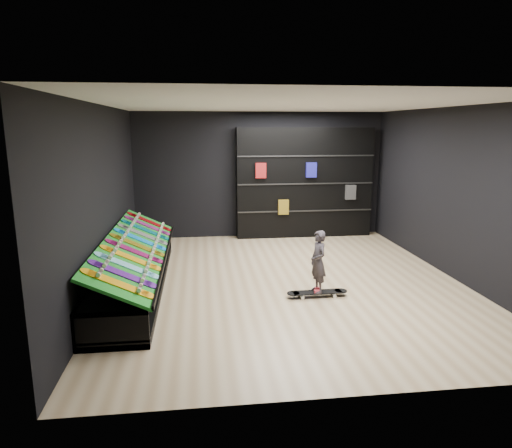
{
  "coord_description": "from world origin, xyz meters",
  "views": [
    {
      "loc": [
        -1.45,
        -7.46,
        2.65
      ],
      "look_at": [
        -0.5,
        0.2,
        1.0
      ],
      "focal_mm": 32.0,
      "sensor_mm": 36.0,
      "label": 1
    }
  ],
  "objects": [
    {
      "name": "wall_back",
      "position": [
        0.0,
        3.5,
        1.5
      ],
      "size": [
        6.0,
        0.02,
        3.0
      ],
      "primitive_type": "cube",
      "color": "black",
      "rests_on": "ground"
    },
    {
      "name": "turf_ramp",
      "position": [
        -2.5,
        0.0,
        0.71
      ],
      "size": [
        0.92,
        4.5,
        0.46
      ],
      "primitive_type": "cube",
      "rotation": [
        0.0,
        0.44,
        0.0
      ],
      "color": "#106917",
      "rests_on": "display_rack"
    },
    {
      "name": "display_board_7",
      "position": [
        -2.49,
        0.76,
        0.74
      ],
      "size": [
        0.93,
        0.22,
        0.5
      ],
      "primitive_type": null,
      "rotation": [
        0.0,
        0.44,
        0.0
      ],
      "color": "black",
      "rests_on": "turf_ramp"
    },
    {
      "name": "display_board_9",
      "position": [
        -2.49,
        1.52,
        0.74
      ],
      "size": [
        0.93,
        0.22,
        0.5
      ],
      "primitive_type": null,
      "rotation": [
        0.0,
        0.44,
        0.0
      ],
      "color": "#2626BF",
      "rests_on": "turf_ramp"
    },
    {
      "name": "display_board_8",
      "position": [
        -2.49,
        1.14,
        0.74
      ],
      "size": [
        0.93,
        0.22,
        0.5
      ],
      "primitive_type": null,
      "rotation": [
        0.0,
        0.44,
        0.0
      ],
      "color": "#0C8C99",
      "rests_on": "turf_ramp"
    },
    {
      "name": "floor_skateboard",
      "position": [
        0.36,
        -0.78,
        0.05
      ],
      "size": [
        0.99,
        0.25,
        0.09
      ],
      "primitive_type": null,
      "rotation": [
        0.0,
        0.0,
        0.03
      ],
      "color": "black",
      "rests_on": "ground"
    },
    {
      "name": "display_board_1",
      "position": [
        -2.49,
        -1.52,
        0.74
      ],
      "size": [
        0.93,
        0.22,
        0.5
      ],
      "primitive_type": null,
      "rotation": [
        0.0,
        0.44,
        0.0
      ],
      "color": "purple",
      "rests_on": "turf_ramp"
    },
    {
      "name": "display_board_6",
      "position": [
        -2.49,
        0.38,
        0.74
      ],
      "size": [
        0.93,
        0.22,
        0.5
      ],
      "primitive_type": null,
      "rotation": [
        0.0,
        0.44,
        0.0
      ],
      "color": "blue",
      "rests_on": "turf_ramp"
    },
    {
      "name": "display_board_5",
      "position": [
        -2.49,
        0.0,
        0.74
      ],
      "size": [
        0.93,
        0.22,
        0.5
      ],
      "primitive_type": null,
      "rotation": [
        0.0,
        0.44,
        0.0
      ],
      "color": "yellow",
      "rests_on": "turf_ramp"
    },
    {
      "name": "display_board_10",
      "position": [
        -2.49,
        1.9,
        0.74
      ],
      "size": [
        0.93,
        0.22,
        0.5
      ],
      "primitive_type": null,
      "rotation": [
        0.0,
        0.44,
        0.0
      ],
      "color": "red",
      "rests_on": "turf_ramp"
    },
    {
      "name": "wall_right",
      "position": [
        3.0,
        0.0,
        1.5
      ],
      "size": [
        0.02,
        7.0,
        3.0
      ],
      "primitive_type": "cube",
      "color": "black",
      "rests_on": "ground"
    },
    {
      "name": "display_board_2",
      "position": [
        -2.49,
        -1.14,
        0.74
      ],
      "size": [
        0.93,
        0.22,
        0.5
      ],
      "primitive_type": null,
      "rotation": [
        0.0,
        0.44,
        0.0
      ],
      "color": "#0CB2E5",
      "rests_on": "turf_ramp"
    },
    {
      "name": "display_board_4",
      "position": [
        -2.49,
        -0.38,
        0.74
      ],
      "size": [
        0.93,
        0.22,
        0.5
      ],
      "primitive_type": null,
      "rotation": [
        0.0,
        0.44,
        0.0
      ],
      "color": "#E5198C",
      "rests_on": "turf_ramp"
    },
    {
      "name": "wall_left",
      "position": [
        -3.0,
        0.0,
        1.5
      ],
      "size": [
        0.02,
        7.0,
        3.0
      ],
      "primitive_type": "cube",
      "color": "black",
      "rests_on": "ground"
    },
    {
      "name": "display_rack",
      "position": [
        -2.55,
        0.0,
        0.25
      ],
      "size": [
        0.9,
        4.5,
        0.5
      ],
      "primitive_type": null,
      "color": "black",
      "rests_on": "ground"
    },
    {
      "name": "child",
      "position": [
        0.36,
        -0.78,
        0.39
      ],
      "size": [
        0.19,
        0.25,
        0.59
      ],
      "primitive_type": "imported",
      "rotation": [
        0.0,
        0.0,
        -1.41
      ],
      "color": "black",
      "rests_on": "floor_skateboard"
    },
    {
      "name": "display_board_3",
      "position": [
        -2.49,
        -0.76,
        0.74
      ],
      "size": [
        0.93,
        0.22,
        0.5
      ],
      "primitive_type": null,
      "rotation": [
        0.0,
        0.44,
        0.0
      ],
      "color": "orange",
      "rests_on": "turf_ramp"
    },
    {
      "name": "display_board_0",
      "position": [
        -2.49,
        -1.9,
        0.74
      ],
      "size": [
        0.93,
        0.22,
        0.5
      ],
      "primitive_type": null,
      "rotation": [
        0.0,
        0.44,
        0.0
      ],
      "color": "yellow",
      "rests_on": "turf_ramp"
    },
    {
      "name": "ceiling",
      "position": [
        0.0,
        0.0,
        3.0
      ],
      "size": [
        6.0,
        7.0,
        0.01
      ],
      "primitive_type": "cube",
      "color": "white",
      "rests_on": "ground"
    },
    {
      "name": "back_shelving",
      "position": [
        1.07,
        3.32,
        1.32
      ],
      "size": [
        3.29,
        0.38,
        2.63
      ],
      "primitive_type": "cube",
      "color": "black",
      "rests_on": "ground"
    },
    {
      "name": "wall_front",
      "position": [
        0.0,
        -3.5,
        1.5
      ],
      "size": [
        6.0,
        0.02,
        3.0
      ],
      "primitive_type": "cube",
      "color": "black",
      "rests_on": "ground"
    },
    {
      "name": "floor",
      "position": [
        0.0,
        0.0,
        0.0
      ],
      "size": [
        6.0,
        7.0,
        0.01
      ],
      "primitive_type": "cube",
      "color": "tan",
      "rests_on": "ground"
    }
  ]
}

